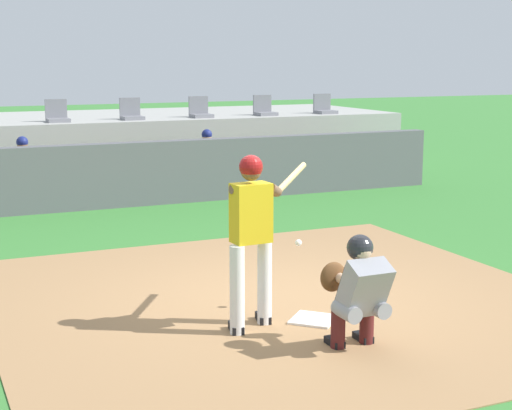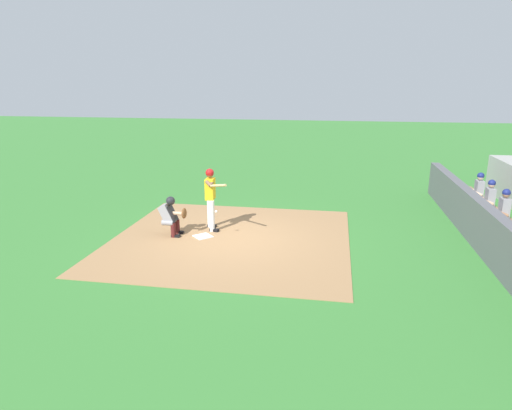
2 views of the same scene
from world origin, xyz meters
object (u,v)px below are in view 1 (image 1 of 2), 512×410
at_px(stadium_seat_4, 131,113).
at_px(catcher_crouched, 358,288).
at_px(dugout_player_3, 209,160).
at_px(stadium_seat_3, 57,116).
at_px(home_plate, 313,319).
at_px(batter_at_plate, 253,230).
at_px(stadium_seat_7, 324,108).
at_px(dugout_player_2, 25,170).
at_px(stadium_seat_6, 264,110).
at_px(stadium_seat_5, 200,111).

bearing_deg(stadium_seat_4, catcher_crouched, -94.24).
xyz_separation_m(dugout_player_3, stadium_seat_3, (-2.70, 2.03, 0.86)).
xyz_separation_m(home_plate, stadium_seat_3, (-0.81, 10.18, 1.51)).
bearing_deg(batter_at_plate, home_plate, -5.12).
xyz_separation_m(stadium_seat_4, stadium_seat_7, (4.88, 0.00, 0.00)).
bearing_deg(stadium_seat_3, stadium_seat_7, 0.00).
height_order(catcher_crouched, dugout_player_2, dugout_player_2).
relative_size(catcher_crouched, stadium_seat_4, 3.45).
xyz_separation_m(batter_at_plate, stadium_seat_7, (6.36, 10.12, 0.50)).
bearing_deg(stadium_seat_6, stadium_seat_5, 180.00).
xyz_separation_m(catcher_crouched, stadium_seat_7, (5.70, 11.07, 0.93)).
relative_size(catcher_crouched, stadium_seat_5, 3.45).
distance_m(catcher_crouched, stadium_seat_7, 12.48).
xyz_separation_m(dugout_player_3, stadium_seat_6, (2.18, 2.03, 0.86)).
height_order(home_plate, stadium_seat_5, stadium_seat_5).
distance_m(home_plate, batter_at_plate, 1.22).
bearing_deg(stadium_seat_4, stadium_seat_3, 180.00).
bearing_deg(stadium_seat_3, catcher_crouched, -85.84).
relative_size(batter_at_plate, stadium_seat_4, 3.76).
bearing_deg(dugout_player_3, stadium_seat_6, 43.07).
xyz_separation_m(dugout_player_2, stadium_seat_7, (7.50, 2.03, 0.86)).
bearing_deg(stadium_seat_6, catcher_crouched, -110.19).
bearing_deg(dugout_player_3, batter_at_plate, -107.58).
relative_size(stadium_seat_5, stadium_seat_6, 1.00).
distance_m(stadium_seat_3, stadium_seat_7, 6.50).
distance_m(dugout_player_3, stadium_seat_5, 2.28).
height_order(stadium_seat_4, stadium_seat_7, same).
xyz_separation_m(dugout_player_3, stadium_seat_5, (0.55, 2.03, 0.86)).
distance_m(home_plate, stadium_seat_7, 11.76).
relative_size(home_plate, stadium_seat_4, 0.92).
relative_size(dugout_player_3, stadium_seat_3, 2.71).
bearing_deg(dugout_player_3, stadium_seat_5, 74.84).
distance_m(dugout_player_2, stadium_seat_3, 2.43).
relative_size(home_plate, stadium_seat_3, 0.92).
distance_m(home_plate, catcher_crouched, 1.06).
height_order(dugout_player_2, stadium_seat_6, stadium_seat_6).
bearing_deg(dugout_player_2, batter_at_plate, -81.97).
height_order(dugout_player_3, stadium_seat_6, stadium_seat_6).
relative_size(dugout_player_3, stadium_seat_6, 2.71).
xyz_separation_m(dugout_player_2, stadium_seat_5, (4.25, 2.03, 0.86)).
distance_m(home_plate, stadium_seat_6, 11.06).
distance_m(catcher_crouched, stadium_seat_5, 11.37).
relative_size(stadium_seat_4, stadium_seat_6, 1.00).
relative_size(dugout_player_3, stadium_seat_5, 2.71).
xyz_separation_m(stadium_seat_3, stadium_seat_7, (6.50, 0.00, 0.00)).
distance_m(catcher_crouched, dugout_player_2, 9.21).
bearing_deg(stadium_seat_6, stadium_seat_4, 180.00).
height_order(home_plate, batter_at_plate, batter_at_plate).
height_order(batter_at_plate, stadium_seat_6, stadium_seat_6).
bearing_deg(home_plate, stadium_seat_5, 76.53).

